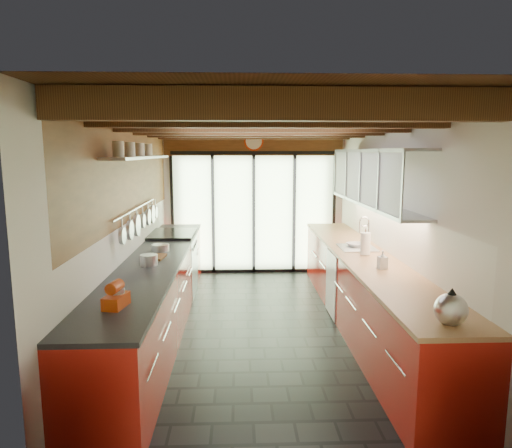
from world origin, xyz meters
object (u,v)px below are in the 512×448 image
at_px(kettle, 451,308).
at_px(soap_bottle, 383,260).
at_px(paper_towel, 365,244).
at_px(stand_mixer, 116,296).
at_px(bowl, 355,245).

distance_m(kettle, soap_bottle, 1.59).
height_order(paper_towel, soap_bottle, paper_towel).
bearing_deg(kettle, paper_towel, 90.00).
bearing_deg(kettle, stand_mixer, 169.57).
distance_m(kettle, paper_towel, 2.26).
relative_size(stand_mixer, paper_towel, 0.82).
relative_size(kettle, bowl, 1.47).
relative_size(stand_mixer, kettle, 0.80).
relative_size(stand_mixer, soap_bottle, 1.34).
relative_size(kettle, paper_towel, 1.03).
height_order(paper_towel, bowl, paper_towel).
xyz_separation_m(paper_towel, soap_bottle, (0.00, -0.67, -0.04)).
bearing_deg(kettle, soap_bottle, 90.00).
bearing_deg(stand_mixer, bowl, 41.69).
xyz_separation_m(kettle, soap_bottle, (0.00, 1.59, -0.02)).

